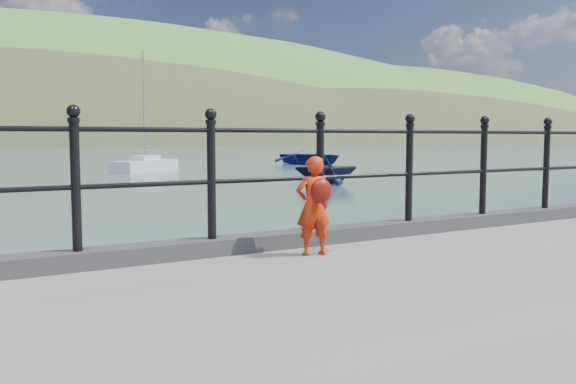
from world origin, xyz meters
TOP-DOWN VIEW (x-y plane):
  - ground at (0.00, 0.00)m, footprint 600.00×600.00m
  - kerb at (0.00, -0.15)m, footprint 60.00×0.30m
  - railing at (0.00, -0.15)m, footprint 18.11×0.11m
  - far_shore at (38.34, 239.41)m, footprint 830.00×200.00m
  - child at (0.19, -0.66)m, footprint 0.37×0.32m
  - launch_blue at (23.73, 35.33)m, footprint 5.33×6.70m
  - launch_navy at (12.81, 17.42)m, footprint 3.48×3.20m
  - sailboat_near at (9.18, 32.21)m, footprint 5.26×4.70m

SIDE VIEW (x-z plane):
  - far_shore at x=38.34m, z-range -100.57..55.43m
  - ground at x=0.00m, z-range 0.00..0.00m
  - sailboat_near at x=9.18m, z-range -3.52..4.20m
  - launch_blue at x=23.73m, z-range 0.00..1.25m
  - launch_navy at x=12.81m, z-range 0.00..1.54m
  - kerb at x=0.00m, z-range 1.00..1.15m
  - child at x=0.19m, z-range 1.01..1.92m
  - railing at x=0.00m, z-range 1.23..2.42m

